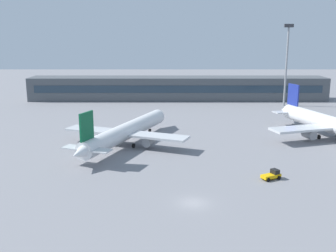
{
  "coord_description": "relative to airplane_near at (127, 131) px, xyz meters",
  "views": [
    {
      "loc": [
        -3.89,
        -57.41,
        25.45
      ],
      "look_at": [
        -3.73,
        40.0,
        3.0
      ],
      "focal_mm": 42.68,
      "sensor_mm": 36.0,
      "label": 1
    }
  ],
  "objects": [
    {
      "name": "ground_plane",
      "position": [
        13.38,
        6.26,
        -3.3
      ],
      "size": [
        400.0,
        400.0,
        0.0
      ],
      "primitive_type": "plane",
      "color": "gray"
    },
    {
      "name": "airplane_mid",
      "position": [
        50.49,
        3.44,
        0.27
      ],
      "size": [
        32.94,
        46.22,
        11.72
      ],
      "color": "white",
      "rests_on": "ground_plane"
    },
    {
      "name": "terminal_building",
      "position": [
        13.38,
        66.34,
        1.2
      ],
      "size": [
        116.01,
        12.13,
        9.0
      ],
      "color": "#4C5156",
      "rests_on": "ground_plane"
    },
    {
      "name": "baggage_tug_yellow",
      "position": [
        28.19,
        -23.32,
        -2.5
      ],
      "size": [
        3.89,
        3.02,
        1.75
      ],
      "color": "#F2B20C",
      "rests_on": "ground_plane"
    },
    {
      "name": "floodlight_tower_west",
      "position": [
        51.77,
        52.43,
        13.25
      ],
      "size": [
        3.2,
        0.8,
        28.97
      ],
      "color": "gray",
      "rests_on": "ground_plane"
    },
    {
      "name": "airplane_near",
      "position": [
        0.0,
        0.0,
        0.0
      ],
      "size": [
        29.99,
        41.78,
        10.83
      ],
      "color": "white",
      "rests_on": "ground_plane"
    }
  ]
}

